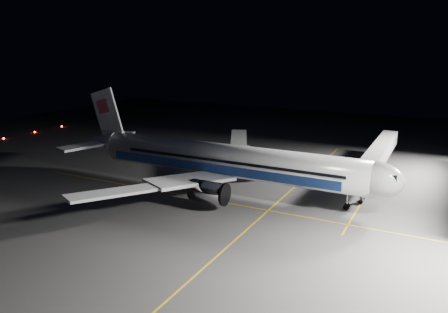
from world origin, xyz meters
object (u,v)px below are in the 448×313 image
Objects in this scene: airliner at (222,160)px; safety_cone_c at (219,168)px; safety_cone_a at (220,171)px; jet_bridge at (377,156)px; baggage_tug at (243,161)px; safety_cone_b at (282,176)px.

airliner reaches higher than safety_cone_c.
safety_cone_c is (-1.02, 1.46, 0.01)m from safety_cone_a.
jet_bridge is 11.26× the size of baggage_tug.
safety_cone_a is (-27.95, -9.29, -4.26)m from jet_bridge.
airliner is at bearing -122.37° from safety_cone_b.
safety_cone_a is at bearing 119.06° from airliner.
safety_cone_b is (10.40, -4.88, -0.63)m from baggage_tug.
baggage_tug is 11.50m from safety_cone_b.
airliner reaches higher than baggage_tug.
jet_bridge is at bearing 23.31° from safety_cone_b.
safety_cone_c reaches higher than safety_cone_a.
baggage_tug is 4.59× the size of safety_cone_c.
safety_cone_a is at bearing -92.23° from baggage_tug.
safety_cone_b is 13.00m from safety_cone_c.
jet_bridge is 30.31m from safety_cone_c.
safety_cone_b is at bearing 11.34° from safety_cone_a.
baggage_tug is (-26.40, -2.01, -3.67)m from jet_bridge.
baggage_tug is 4.70× the size of safety_cone_a.
baggage_tug is at bearing 154.85° from safety_cone_b.
airliner is at bearing -68.51° from baggage_tug.
safety_cone_a is at bearing -161.61° from jet_bridge.
jet_bridge is 26.73m from baggage_tug.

